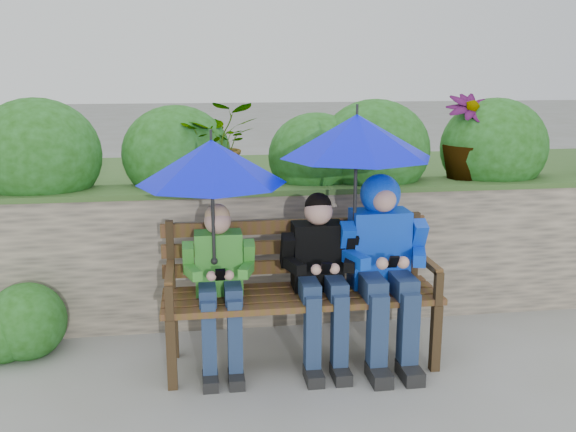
{
  "coord_description": "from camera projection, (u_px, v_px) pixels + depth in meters",
  "views": [
    {
      "loc": [
        -0.59,
        -3.88,
        1.9
      ],
      "look_at": [
        0.0,
        0.1,
        0.95
      ],
      "focal_mm": 40.0,
      "sensor_mm": 36.0,
      "label": 1
    }
  ],
  "objects": [
    {
      "name": "boy_right",
      "position": [
        383.0,
        254.0,
        4.11
      ],
      "size": [
        0.56,
        0.68,
        1.22
      ],
      "color": "#002AB9",
      "rests_on": "ground"
    },
    {
      "name": "boy_left",
      "position": [
        219.0,
        278.0,
        3.99
      ],
      "size": [
        0.44,
        0.51,
        1.06
      ],
      "color": "#32882C",
      "rests_on": "ground"
    },
    {
      "name": "boy_middle",
      "position": [
        320.0,
        270.0,
        4.07
      ],
      "size": [
        0.48,
        0.56,
        1.12
      ],
      "color": "black",
      "rests_on": "ground"
    },
    {
      "name": "umbrella_left",
      "position": [
        212.0,
        162.0,
        3.81
      ],
      "size": [
        0.91,
        0.91,
        0.83
      ],
      "color": "#020CF0",
      "rests_on": "ground"
    },
    {
      "name": "ground",
      "position": [
        290.0,
        358.0,
        4.26
      ],
      "size": [
        60.0,
        60.0,
        0.0
      ],
      "primitive_type": "plane",
      "color": "gray",
      "rests_on": "ground"
    },
    {
      "name": "park_bench",
      "position": [
        300.0,
        282.0,
        4.15
      ],
      "size": [
        1.76,
        0.52,
        0.93
      ],
      "color": "#352615",
      "rests_on": "ground"
    },
    {
      "name": "umbrella_right",
      "position": [
        357.0,
        136.0,
        3.96
      ],
      "size": [
        0.96,
        0.96,
        0.95
      ],
      "color": "#020CF0",
      "rests_on": "ground"
    },
    {
      "name": "garden_backdrop",
      "position": [
        251.0,
        212.0,
        5.61
      ],
      "size": [
        8.0,
        2.87,
        1.86
      ],
      "color": "#5C554A",
      "rests_on": "ground"
    }
  ]
}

